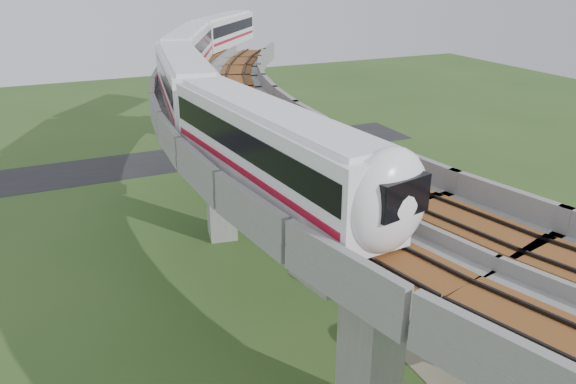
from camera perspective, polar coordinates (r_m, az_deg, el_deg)
name	(u,v)px	position (r m, az deg, el deg)	size (l,w,h in m)	color
ground	(262,308)	(34.96, -2.62, -11.73)	(160.00, 160.00, 0.00)	#305020
dirt_lot	(466,275)	(40.11, 17.60, -8.01)	(18.00, 26.00, 0.04)	gray
asphalt_road	(156,162)	(61.19, -13.22, 2.99)	(60.00, 8.00, 0.03)	#232326
viaduct	(322,159)	(32.37, 3.43, 3.32)	(19.58, 73.98, 11.40)	#99968E
metro_train	(213,63)	(45.20, -7.59, 12.84)	(20.28, 59.12, 3.64)	white
fence	(397,265)	(38.66, 11.00, -7.27)	(3.87, 38.73, 1.50)	#2D382D
tree_0	(276,150)	(57.10, -1.20, 4.29)	(3.18, 3.18, 3.32)	#382314
tree_1	(299,178)	(48.52, 1.14, 1.43)	(2.02, 2.02, 3.19)	#382314
tree_2	(310,210)	(41.74, 2.23, -1.85)	(2.77, 2.77, 3.69)	#382314
tree_3	(363,267)	(35.64, 7.62, -7.53)	(1.92, 1.92, 2.77)	#382314
tree_4	(470,333)	(29.81, 17.98, -13.49)	(2.91, 2.91, 3.87)	#382314
car_white	(471,343)	(32.73, 18.13, -14.40)	(1.26, 3.12, 1.06)	white
car_red	(555,276)	(40.99, 25.50, -7.71)	(1.10, 3.16, 1.04)	#A51B0F
car_dark	(431,231)	(44.15, 14.30, -3.90)	(1.56, 3.85, 1.12)	black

